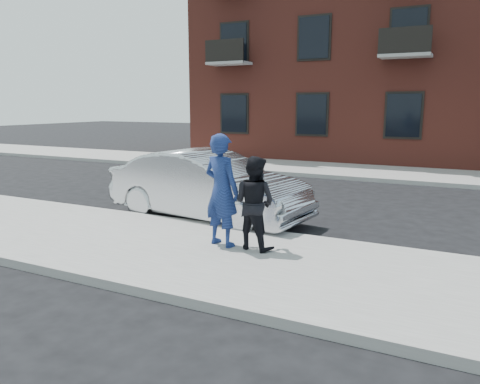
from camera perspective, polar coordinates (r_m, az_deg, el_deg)
The scene contains 9 objects.
ground at distance 7.83m, azimuth 4.62°, elevation -9.14°, with size 100.00×100.00×0.00m, color black.
near_sidewalk at distance 7.59m, azimuth 3.91°, elevation -9.19°, with size 50.00×3.50×0.15m, color gray.
near_curb at distance 9.19m, azimuth 8.28°, elevation -5.70°, with size 50.00×0.10×0.15m, color #999691.
far_sidewalk at distance 18.48m, azimuth 17.87°, elevation 2.16°, with size 50.00×3.50×0.15m, color gray.
far_curb at distance 16.72m, azimuth 16.90°, elevation 1.36°, with size 50.00×0.10×0.15m, color #999691.
apartment_building at distance 25.10m, azimuth 25.99°, elevation 17.68°, with size 24.30×10.30×12.30m.
silver_sedan at distance 10.79m, azimuth -3.95°, elevation 0.77°, with size 1.69×4.84×1.59m, color #B7BABF.
man_hoodie at distance 8.26m, azimuth -2.27°, elevation 0.22°, with size 0.82×0.64×2.00m.
man_peacoat at distance 8.11m, azimuth 1.75°, elevation -1.33°, with size 0.88×0.73×1.63m.
Camera 1 is at (2.73, -6.84, 2.65)m, focal length 35.00 mm.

